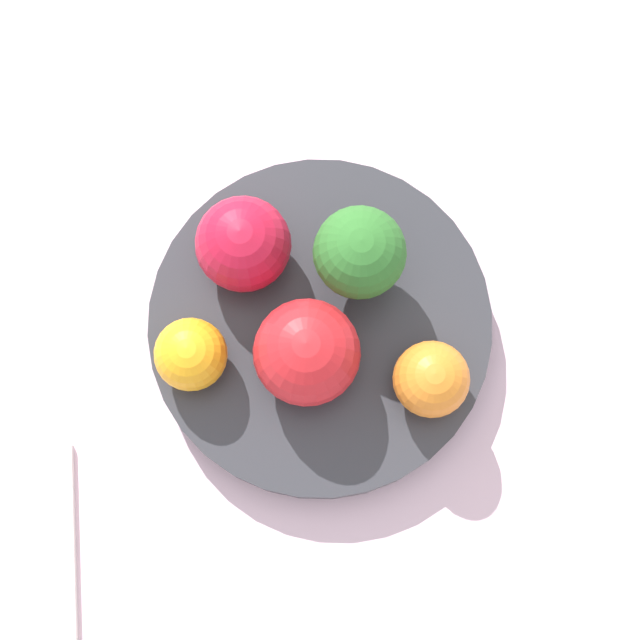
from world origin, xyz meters
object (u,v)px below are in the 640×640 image
(apple_red, at_px, (305,352))
(bowl, at_px, (320,328))
(broccoli, at_px, (360,253))
(orange_front, at_px, (431,379))
(apple_green, at_px, (243,244))
(orange_back, at_px, (191,355))

(apple_red, bearing_deg, bowl, -2.96)
(broccoli, xyz_separation_m, orange_front, (-0.05, -0.06, -0.02))
(broccoli, height_order, apple_green, broccoli)
(bowl, bearing_deg, orange_front, -101.92)
(apple_green, bearing_deg, orange_back, 173.15)
(broccoli, distance_m, apple_green, 0.07)
(bowl, relative_size, apple_green, 3.68)
(broccoli, bearing_deg, orange_back, 137.61)
(broccoli, bearing_deg, apple_red, 168.55)
(broccoli, xyz_separation_m, apple_red, (-0.06, 0.01, -0.01))
(apple_green, relative_size, orange_front, 1.26)
(broccoli, bearing_deg, bowl, 163.36)
(apple_red, relative_size, apple_green, 1.09)
(apple_green, height_order, orange_back, apple_green)
(apple_green, bearing_deg, apple_red, -132.44)
(bowl, relative_size, broccoli, 2.94)
(apple_red, xyz_separation_m, orange_back, (-0.02, 0.06, -0.01))
(bowl, relative_size, orange_back, 4.85)
(broccoli, relative_size, apple_red, 1.15)
(bowl, distance_m, orange_front, 0.08)
(bowl, bearing_deg, broccoli, -16.64)
(bowl, xyz_separation_m, apple_green, (0.02, 0.05, 0.04))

